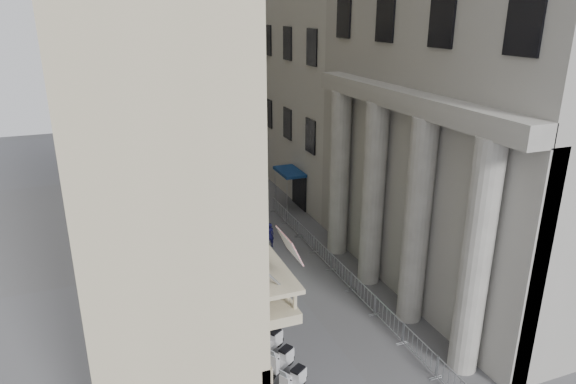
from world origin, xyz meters
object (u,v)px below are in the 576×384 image
object	(u,v)px
pedestrian_b	(214,170)
info_kiosk	(240,272)
street_lamp	(198,172)
security_tent	(211,204)
pedestrian_a	(269,235)

from	to	relation	value
pedestrian_b	info_kiosk	bearing A→B (deg)	92.87
street_lamp	info_kiosk	distance (m)	7.39
security_tent	pedestrian_a	world-z (taller)	security_tent
pedestrian_a	info_kiosk	bearing A→B (deg)	54.38
street_lamp	pedestrian_b	world-z (taller)	street_lamp
security_tent	pedestrian_b	xyz separation A→B (m)	(3.24, 13.55, -2.10)
security_tent	pedestrian_a	distance (m)	4.22
street_lamp	info_kiosk	xyz separation A→B (m)	(0.74, -6.19, -3.98)
street_lamp	pedestrian_a	world-z (taller)	street_lamp
street_lamp	pedestrian_b	bearing A→B (deg)	94.75
security_tent	info_kiosk	size ratio (longest dim) A/B	2.56
info_kiosk	street_lamp	bearing A→B (deg)	121.32
security_tent	pedestrian_b	distance (m)	14.09
pedestrian_a	security_tent	bearing A→B (deg)	-13.12
info_kiosk	pedestrian_a	bearing A→B (deg)	77.25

